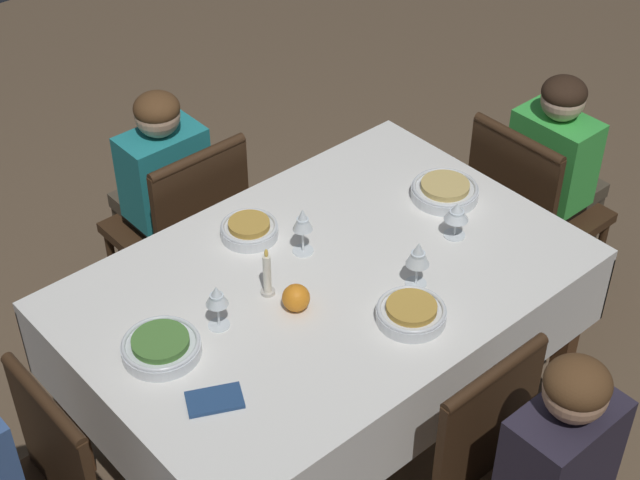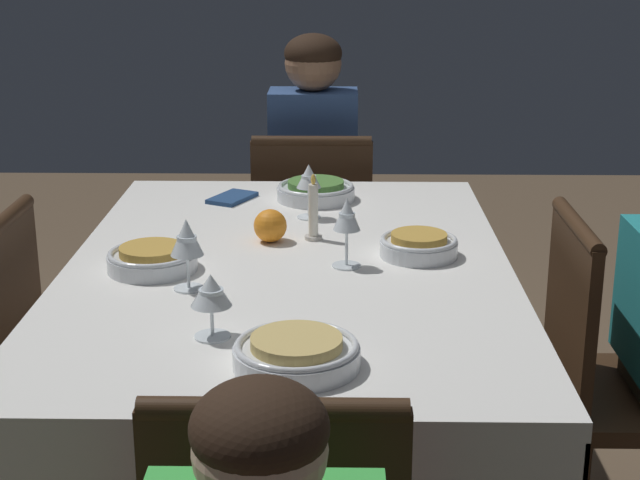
% 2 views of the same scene
% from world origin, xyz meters
% --- Properties ---
extents(dining_table, '(1.54, 1.03, 0.76)m').
position_xyz_m(dining_table, '(0.00, 0.00, 0.67)').
color(dining_table, white).
rests_on(dining_table, ground_plane).
extents(chair_west, '(0.43, 0.42, 0.87)m').
position_xyz_m(chair_west, '(-1.04, 0.03, 0.49)').
color(chair_west, '#382314').
rests_on(chair_west, ground_plane).
extents(chair_north, '(0.42, 0.43, 0.87)m').
position_xyz_m(chair_north, '(0.01, 0.79, 0.49)').
color(chair_north, '#382314').
rests_on(chair_north, ground_plane).
extents(person_adult_denim, '(0.34, 0.30, 1.17)m').
position_xyz_m(person_adult_denim, '(-1.19, 0.03, 0.67)').
color(person_adult_denim, '#282833').
rests_on(person_adult_denim, ground_plane).
extents(bowl_west, '(0.22, 0.22, 0.06)m').
position_xyz_m(bowl_west, '(-0.56, 0.05, 0.79)').
color(bowl_west, silver).
rests_on(bowl_west, dining_table).
extents(wine_glass_west, '(0.07, 0.07, 0.15)m').
position_xyz_m(wine_glass_west, '(-0.37, 0.04, 0.87)').
color(wine_glass_west, white).
rests_on(wine_glass_west, dining_table).
extents(bowl_east, '(0.23, 0.23, 0.06)m').
position_xyz_m(bowl_east, '(0.57, 0.04, 0.79)').
color(bowl_east, silver).
rests_on(bowl_east, dining_table).
extents(wine_glass_east, '(0.08, 0.08, 0.13)m').
position_xyz_m(wine_glass_east, '(0.44, -0.12, 0.85)').
color(wine_glass_east, white).
rests_on(wine_glass_east, dining_table).
extents(bowl_north, '(0.18, 0.18, 0.06)m').
position_xyz_m(bowl_north, '(-0.05, 0.30, 0.79)').
color(bowl_north, silver).
rests_on(bowl_north, dining_table).
extents(wine_glass_north, '(0.07, 0.07, 0.16)m').
position_xyz_m(wine_glass_north, '(0.03, 0.13, 0.88)').
color(wine_glass_north, white).
rests_on(wine_glass_north, dining_table).
extents(bowl_south, '(0.20, 0.20, 0.06)m').
position_xyz_m(bowl_south, '(0.06, -0.31, 0.79)').
color(bowl_south, silver).
rests_on(bowl_south, dining_table).
extents(wine_glass_south, '(0.07, 0.07, 0.16)m').
position_xyz_m(wine_glass_south, '(0.18, -0.21, 0.87)').
color(wine_glass_south, white).
rests_on(wine_glass_south, dining_table).
extents(candle_centerpiece, '(0.04, 0.04, 0.17)m').
position_xyz_m(candle_centerpiece, '(-0.18, 0.05, 0.83)').
color(candle_centerpiece, beige).
rests_on(candle_centerpiece, dining_table).
extents(orange_fruit, '(0.08, 0.08, 0.08)m').
position_xyz_m(orange_fruit, '(-0.16, -0.05, 0.80)').
color(orange_fruit, orange).
rests_on(orange_fruit, dining_table).
extents(napkin_red_folded, '(0.17, 0.14, 0.01)m').
position_xyz_m(napkin_red_folded, '(-0.55, -0.19, 0.77)').
color(napkin_red_folded, navy).
rests_on(napkin_red_folded, dining_table).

